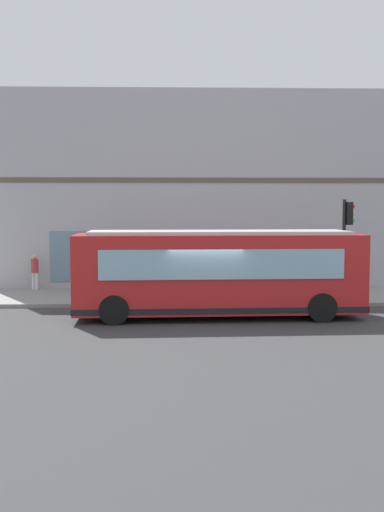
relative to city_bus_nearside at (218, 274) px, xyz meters
The scene contains 10 objects.
ground 1.68m from the city_bus_nearside, 129.52° to the left, with size 120.00×120.00×0.00m, color #38383A.
sidewalk_curb 4.84m from the city_bus_nearside, ahead, with size 4.79×40.00×0.15m, color gray.
building_corner 11.67m from the city_bus_nearside, ahead, with size 8.58×19.40×9.33m.
city_bus_nearside is the anchor object (origin of this frame).
traffic_light_near_corner 6.09m from the city_bus_nearside, 63.53° to the right, with size 0.32×0.49×4.05m.
fire_hydrant 3.66m from the city_bus_nearside, 15.84° to the right, with size 0.35×0.35×0.74m.
pedestrian_near_hydrant 4.99m from the city_bus_nearside, 53.00° to the left, with size 0.32×0.32×1.82m.
pedestrian_near_building_entrance 6.28m from the city_bus_nearside, 39.73° to the left, with size 0.32×0.32×1.63m.
pedestrian_by_light_pole 10.16m from the city_bus_nearside, 50.77° to the left, with size 0.32×0.32×1.60m.
pedestrian_walking_along_curb 4.48m from the city_bus_nearside, 47.51° to the right, with size 0.32×0.32×1.61m.
Camera 1 is at (-21.08, 1.04, 3.90)m, focal length 43.17 mm.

